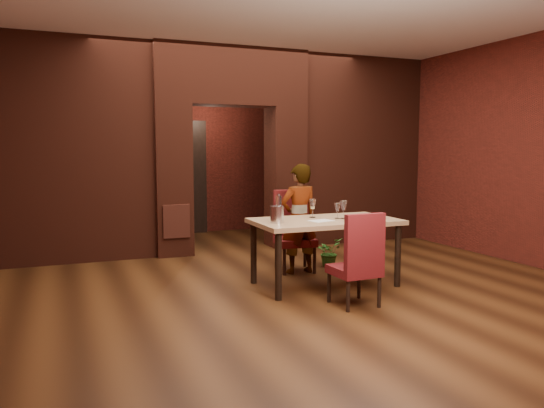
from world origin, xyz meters
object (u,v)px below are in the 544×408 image
(wine_glass_c, at_px, (344,210))
(potted_plant, at_px, (329,252))
(dining_table, at_px, (325,252))
(wine_bucket, at_px, (277,214))
(wine_glass_a, at_px, (313,208))
(person_seated, at_px, (299,219))
(chair_near, at_px, (354,259))
(water_bottle, at_px, (279,207))
(wine_glass_b, at_px, (337,211))
(chair_far, at_px, (295,231))

(wine_glass_c, bearing_deg, potted_plant, 71.17)
(dining_table, height_order, wine_bucket, wine_bucket)
(wine_glass_a, relative_size, wine_glass_c, 1.04)
(wine_glass_a, xyz_separation_m, wine_glass_c, (0.29, -0.24, -0.00))
(person_seated, relative_size, wine_bucket, 7.49)
(chair_near, distance_m, water_bottle, 1.23)
(wine_glass_a, bearing_deg, wine_glass_b, -38.53)
(chair_far, distance_m, wine_glass_a, 0.71)
(dining_table, bearing_deg, potted_plant, 59.18)
(chair_far, bearing_deg, wine_glass_a, -86.00)
(wine_glass_a, relative_size, wine_glass_b, 1.21)
(water_bottle, bearing_deg, potted_plant, 32.95)
(person_seated, relative_size, wine_glass_b, 7.76)
(chair_near, bearing_deg, wine_glass_a, -93.69)
(water_bottle, bearing_deg, wine_glass_b, -17.28)
(person_seated, distance_m, wine_glass_a, 0.53)
(chair_far, height_order, chair_near, chair_far)
(wine_glass_b, distance_m, water_bottle, 0.71)
(wine_glass_c, bearing_deg, person_seated, 108.23)
(wine_bucket, bearing_deg, potted_plant, 39.00)
(chair_near, relative_size, water_bottle, 3.27)
(wine_glass_b, xyz_separation_m, potted_plant, (0.38, 0.89, -0.69))
(dining_table, xyz_separation_m, wine_glass_c, (0.22, -0.05, 0.51))
(chair_far, bearing_deg, wine_bucket, -117.77)
(chair_near, height_order, water_bottle, water_bottle)
(chair_far, bearing_deg, chair_near, -84.52)
(dining_table, height_order, person_seated, person_seated)
(chair_near, bearing_deg, chair_far, -94.54)
(dining_table, bearing_deg, wine_bucket, -174.01)
(wine_glass_a, height_order, wine_glass_b, wine_glass_a)
(dining_table, distance_m, potted_plant, 1.07)
(person_seated, distance_m, wine_bucket, 1.00)
(chair_near, distance_m, wine_glass_b, 0.98)
(chair_near, distance_m, wine_bucket, 1.03)
(person_seated, xyz_separation_m, wine_glass_a, (-0.05, -0.49, 0.19))
(chair_near, height_order, wine_glass_b, chair_near)
(wine_glass_c, bearing_deg, chair_near, -112.10)
(person_seated, height_order, wine_glass_b, person_seated)
(dining_table, height_order, chair_far, chair_far)
(chair_far, bearing_deg, dining_table, -80.02)
(wine_glass_a, height_order, water_bottle, water_bottle)
(dining_table, xyz_separation_m, water_bottle, (-0.51, 0.22, 0.55))
(chair_far, xyz_separation_m, water_bottle, (-0.48, -0.58, 0.41))
(dining_table, relative_size, wine_glass_c, 7.84)
(wine_glass_b, bearing_deg, chair_near, -107.61)
(person_seated, height_order, wine_glass_c, person_seated)
(wine_glass_c, distance_m, potted_plant, 1.23)
(wine_glass_a, relative_size, potted_plant, 0.57)
(chair_near, relative_size, person_seated, 0.69)
(dining_table, xyz_separation_m, wine_bucket, (-0.65, -0.06, 0.49))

